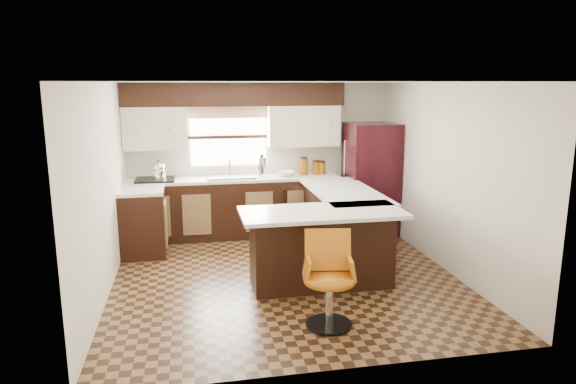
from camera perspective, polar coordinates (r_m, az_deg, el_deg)
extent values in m
plane|color=#49301A|center=(6.55, -0.33, -9.35)|extent=(4.40, 4.40, 0.00)
plane|color=silver|center=(6.10, -0.36, 12.13)|extent=(4.40, 4.40, 0.00)
plane|color=beige|center=(8.36, -3.15, 3.83)|extent=(4.40, 0.00, 4.40)
plane|color=beige|center=(4.14, 5.32, -4.72)|extent=(4.40, 0.00, 4.40)
plane|color=beige|center=(6.19, -19.82, 0.23)|extent=(0.00, 4.40, 4.40)
plane|color=beige|center=(6.91, 17.02, 1.59)|extent=(0.00, 4.40, 4.40)
cube|color=black|center=(8.16, -5.93, -1.79)|extent=(3.30, 0.60, 0.90)
cube|color=black|center=(7.53, -15.77, -3.36)|extent=(0.60, 0.70, 0.90)
cube|color=silver|center=(8.06, -6.00, 1.48)|extent=(3.30, 0.60, 0.04)
cube|color=silver|center=(7.43, -15.97, 0.16)|extent=(0.60, 0.70, 0.04)
cube|color=black|center=(8.06, -5.92, 10.76)|extent=(3.40, 0.35, 0.36)
cube|color=beige|center=(8.07, -14.57, 6.88)|extent=(0.94, 0.35, 0.64)
cube|color=beige|center=(8.25, 1.70, 7.37)|extent=(1.14, 0.35, 0.64)
cube|color=white|center=(8.25, -6.62, 6.10)|extent=(1.20, 0.02, 0.90)
cube|color=#D19B93|center=(8.17, -6.66, 8.79)|extent=(1.30, 0.06, 0.18)
cube|color=#B2B2B7|center=(8.03, -6.35, 1.70)|extent=(0.75, 0.45, 0.03)
cube|color=black|center=(8.04, 1.38, -2.09)|extent=(0.58, 0.03, 0.78)
cube|color=black|center=(8.02, -14.56, 1.35)|extent=(0.58, 0.50, 0.02)
cube|color=black|center=(7.19, 5.81, -3.68)|extent=(0.60, 1.95, 0.90)
cube|color=black|center=(6.16, 3.72, -6.35)|extent=(1.65, 0.60, 0.90)
cube|color=silver|center=(7.09, 6.28, 0.02)|extent=(0.84, 1.95, 0.04)
cube|color=silver|center=(5.94, 3.82, -2.30)|extent=(1.89, 0.84, 0.04)
cube|color=black|center=(8.28, 9.16, 1.42)|extent=(0.76, 0.73, 1.77)
cylinder|color=silver|center=(8.08, -2.93, 2.83)|extent=(0.13, 0.13, 0.31)
imported|color=white|center=(8.16, -0.34, 2.09)|extent=(0.35, 0.35, 0.07)
cylinder|color=brown|center=(8.23, 1.76, 2.82)|extent=(0.14, 0.14, 0.26)
cylinder|color=brown|center=(8.28, 3.13, 2.66)|extent=(0.13, 0.13, 0.20)
cylinder|color=brown|center=(8.30, 3.75, 2.64)|extent=(0.12, 0.12, 0.19)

